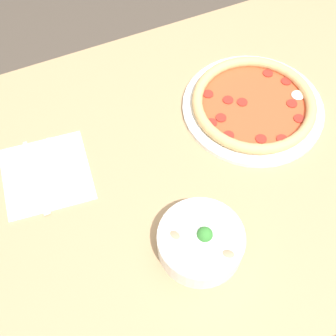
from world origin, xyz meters
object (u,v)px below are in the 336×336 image
Objects in this scene: bowl at (201,241)px; knife at (35,174)px; pizza at (254,105)px; fork at (58,168)px.

bowl reaches higher than knife.
pizza is at bearing 87.79° from knife.
bowl is at bearing 44.76° from pizza.
bowl is 0.37m from fork.
pizza reaches higher than fork.
bowl reaches higher than fork.
fork and knife have the same top height.
bowl is (0.28, 0.28, 0.02)m from pizza.
fork is at bearing 83.56° from knife.
fork is at bearing -2.82° from pizza.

